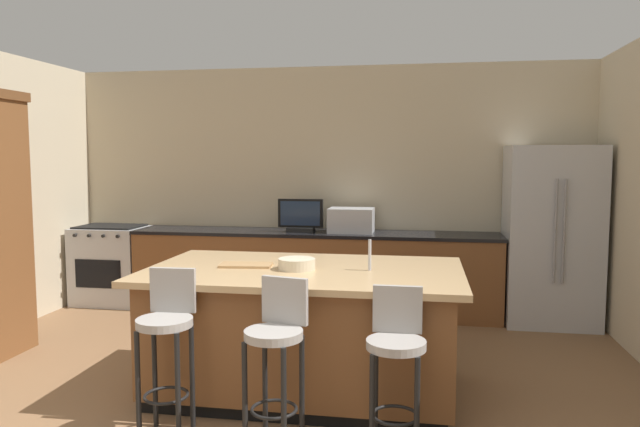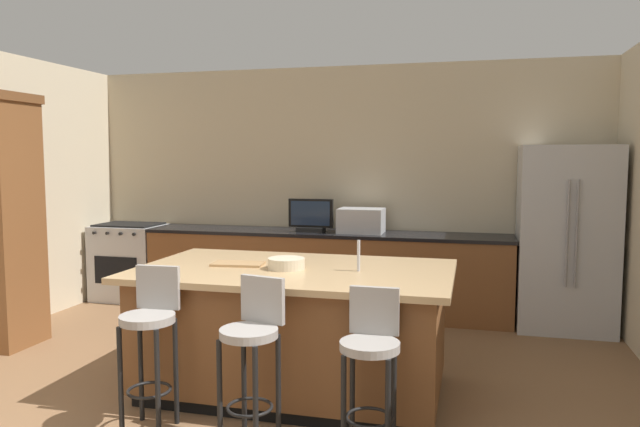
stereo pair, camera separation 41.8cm
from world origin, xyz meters
The scene contains 15 objects.
wall_back centered at (0.00, 4.22, 1.36)m, with size 6.35×0.12×2.73m, color beige.
counter_back centered at (-0.06, 3.84, 0.45)m, with size 4.02×0.62×0.90m.
kitchen_island centered at (0.28, 1.61, 0.47)m, with size 2.25×1.34×0.91m.
refrigerator centered at (2.41, 3.79, 0.91)m, with size 0.90×0.73×1.83m.
range_oven centered at (-2.47, 3.84, 0.46)m, with size 0.79×0.63×0.92m.
microwave centered at (0.35, 3.84, 1.03)m, with size 0.48×0.36×0.26m, color #B7BABF.
tv_monitor centered at (-0.19, 3.79, 1.06)m, with size 0.49×0.16×0.36m.
sink_faucet_back centered at (-0.09, 3.94, 1.02)m, with size 0.02×0.02×0.24m, color #B2B2B7.
sink_faucet_island centered at (0.75, 1.61, 1.02)m, with size 0.02×0.02×0.22m, color #B2B2B7.
bar_stool_left centered at (-0.42, 0.81, 0.62)m, with size 0.34×0.34×1.02m.
bar_stool_center centered at (0.29, 0.74, 0.60)m, with size 0.35×0.37×1.00m.
bar_stool_right centered at (0.97, 0.81, 0.57)m, with size 0.34×0.34×0.96m.
fruit_bowl centered at (0.23, 1.56, 0.95)m, with size 0.26×0.26×0.08m, color beige.
tv_remote centered at (0.23, 1.66, 0.92)m, with size 0.04×0.17×0.02m, color black.
cutting_board centered at (-0.16, 1.62, 0.92)m, with size 0.38×0.20×0.02m, color #A87F51.
Camera 1 is at (1.10, -2.51, 1.70)m, focal length 33.27 mm.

